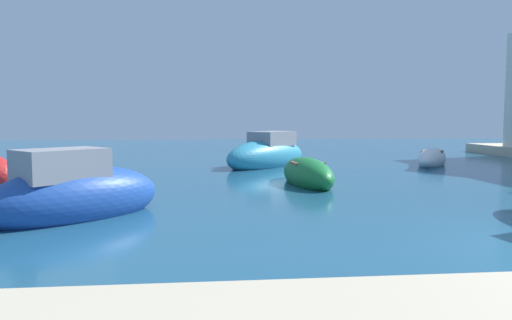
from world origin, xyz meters
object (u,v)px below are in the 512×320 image
Objects in this scene: moored_boat_3 at (307,174)px; moored_boat_1 at (75,195)px; moored_boat_5 at (267,155)px; moored_boat_2 at (432,159)px.

moored_boat_1 is at bearing -57.31° from moored_boat_3.
moored_boat_1 reaches higher than moored_boat_3.
moored_boat_3 is at bearing 47.68° from moored_boat_5.
moored_boat_1 is 0.81× the size of moored_boat_5.
moored_boat_1 is 7.45m from moored_boat_3.
moored_boat_1 is 16.05m from moored_boat_2.
moored_boat_5 reaches higher than moored_boat_3.
moored_boat_5 is (-7.19, 0.30, 0.22)m from moored_boat_2.
moored_boat_2 is (12.52, 10.04, -0.20)m from moored_boat_1.
moored_boat_5 reaches higher than moored_boat_2.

